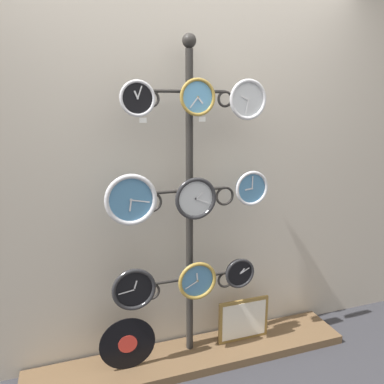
{
  "coord_description": "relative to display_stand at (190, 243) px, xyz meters",
  "views": [
    {
      "loc": [
        -0.72,
        -1.77,
        1.71
      ],
      "look_at": [
        0.0,
        0.36,
        1.19
      ],
      "focal_mm": 35.0,
      "sensor_mm": 36.0,
      "label": 1
    }
  ],
  "objects": [
    {
      "name": "clock_top_left",
      "position": [
        -0.33,
        -0.11,
        0.91
      ],
      "size": [
        0.2,
        0.04,
        0.2
      ],
      "color": "black"
    },
    {
      "name": "price_tag_upper",
      "position": [
        -0.31,
        -0.11,
        0.79
      ],
      "size": [
        0.04,
        0.0,
        0.03
      ],
      "color": "white"
    },
    {
      "name": "clock_top_center",
      "position": [
        0.01,
        -0.1,
        0.92
      ],
      "size": [
        0.21,
        0.04,
        0.21
      ],
      "color": "#60A8DB"
    },
    {
      "name": "shop_wall",
      "position": [
        0.0,
        0.16,
        0.57
      ],
      "size": [
        4.4,
        0.04,
        2.8
      ],
      "color": "#BCB2A3",
      "rests_on": "ground_plane"
    },
    {
      "name": "clock_middle_right",
      "position": [
        0.39,
        -0.09,
        0.36
      ],
      "size": [
        0.23,
        0.04,
        0.23
      ],
      "color": "#4C84B2"
    },
    {
      "name": "clock_middle_center",
      "position": [
        0.01,
        -0.1,
        0.32
      ],
      "size": [
        0.26,
        0.04,
        0.26
      ],
      "color": "silver"
    },
    {
      "name": "clock_top_right",
      "position": [
        0.34,
        -0.09,
        0.91
      ],
      "size": [
        0.24,
        0.04,
        0.24
      ],
      "color": "silver"
    },
    {
      "name": "clock_bottom_right",
      "position": [
        0.32,
        -0.11,
        -0.21
      ],
      "size": [
        0.21,
        0.04,
        0.21
      ],
      "color": "black"
    },
    {
      "name": "clock_middle_left",
      "position": [
        -0.39,
        -0.11,
        0.35
      ],
      "size": [
        0.3,
        0.04,
        0.3
      ],
      "color": "#4C84B2"
    },
    {
      "name": "low_shelf",
      "position": [
        0.0,
        -0.06,
        -0.8
      ],
      "size": [
        2.2,
        0.36,
        0.06
      ],
      "color": "brown",
      "rests_on": "ground_plane"
    },
    {
      "name": "price_tag_mid",
      "position": [
        0.04,
        -0.1,
        0.8
      ],
      "size": [
        0.04,
        0.0,
        0.03
      ],
      "color": "white"
    },
    {
      "name": "vinyl_record",
      "position": [
        -0.44,
        -0.08,
        -0.59
      ],
      "size": [
        0.36,
        0.01,
        0.36
      ],
      "color": "black",
      "rests_on": "low_shelf"
    },
    {
      "name": "clock_bottom_left",
      "position": [
        -0.39,
        -0.09,
        -0.22
      ],
      "size": [
        0.27,
        0.04,
        0.27
      ],
      "color": "black"
    },
    {
      "name": "display_stand",
      "position": [
        0.0,
        0.0,
        0.0
      ],
      "size": [
        0.64,
        0.35,
        2.11
      ],
      "color": "#282623",
      "rests_on": "ground_plane"
    },
    {
      "name": "clock_bottom_center",
      "position": [
        0.01,
        -0.11,
        -0.22
      ],
      "size": [
        0.26,
        0.04,
        0.26
      ],
      "color": "#4C84B2"
    },
    {
      "name": "picture_frame",
      "position": [
        0.39,
        -0.03,
        -0.62
      ],
      "size": [
        0.38,
        0.02,
        0.31
      ],
      "color": "olive",
      "rests_on": "low_shelf"
    }
  ]
}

